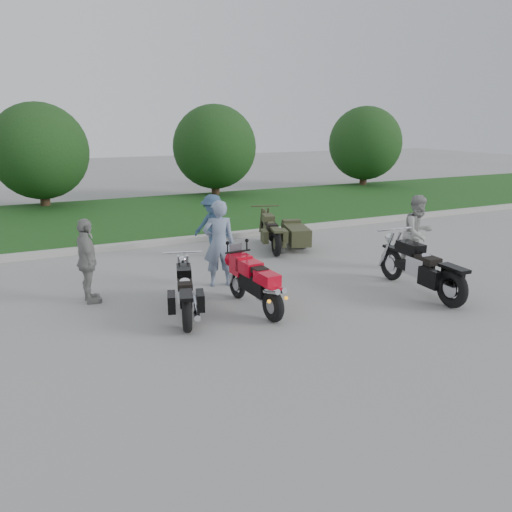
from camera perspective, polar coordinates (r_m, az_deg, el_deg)
name	(u,v)px	position (r m, az deg, el deg)	size (l,w,h in m)	color
ground	(274,318)	(8.81, 2.07, -7.06)	(80.00, 80.00, 0.00)	#979792
curb	(176,241)	(14.14, -9.08, 1.74)	(60.00, 0.30, 0.15)	#ADAAA3
grass_strip	(143,216)	(18.08, -12.79, 4.51)	(60.00, 8.00, 0.14)	#24581E
tree_mid_left	(40,151)	(20.78, -23.48, 10.92)	(3.60, 3.60, 4.00)	#3F2B1C
tree_mid_right	(215,147)	(22.16, -4.75, 12.31)	(3.60, 3.60, 4.00)	#3F2B1C
tree_far_right	(365,143)	(26.06, 12.37, 12.46)	(3.60, 3.60, 4.00)	#3F2B1C
sportbike_red	(255,282)	(8.97, -0.11, -2.98)	(0.40, 1.92, 0.91)	black
cruiser_left	(186,294)	(8.80, -8.05, -4.35)	(0.69, 2.06, 0.81)	black
cruiser_right	(424,270)	(10.35, 18.62, -1.57)	(0.43, 2.49, 0.96)	black
cruiser_sidecar	(286,234)	(13.32, 3.40, 2.53)	(1.45, 2.21, 0.87)	black
person_stripe	(219,244)	(10.24, -4.26, 1.43)	(0.66, 0.43, 1.80)	gray
person_grey	(418,233)	(11.90, 18.01, 2.51)	(0.84, 0.65, 1.73)	#969691
person_denim	(213,226)	(12.46, -4.95, 3.41)	(1.02, 0.59, 1.58)	#314C69
person_back	(87,261)	(9.80, -18.72, -0.57)	(0.95, 0.39, 1.61)	gray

